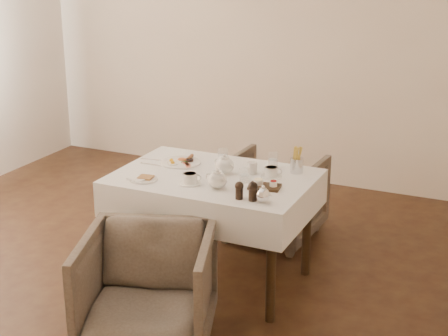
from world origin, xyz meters
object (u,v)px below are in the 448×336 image
at_px(armchair_far, 273,197).
at_px(teapot_centre, 224,164).
at_px(table, 214,192).
at_px(breakfast_plate, 181,162).
at_px(armchair_near, 147,290).

relative_size(armchair_far, teapot_centre, 4.14).
bearing_deg(table, breakfast_plate, 156.08).
relative_size(armchair_far, breakfast_plate, 2.56).
distance_m(armchair_far, teapot_centre, 0.93).
height_order(armchair_far, teapot_centre, teapot_centre).
distance_m(table, breakfast_plate, 0.37).
xyz_separation_m(table, breakfast_plate, (-0.32, 0.14, 0.13)).
distance_m(armchair_near, breakfast_plate, 1.12).
bearing_deg(armchair_near, table, 69.99).
distance_m(table, armchair_far, 0.91).
height_order(table, teapot_centre, teapot_centre).
distance_m(table, armchair_near, 0.90).
bearing_deg(teapot_centre, armchair_far, 107.05).
bearing_deg(breakfast_plate, armchair_near, -57.23).
bearing_deg(breakfast_plate, table, -8.36).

